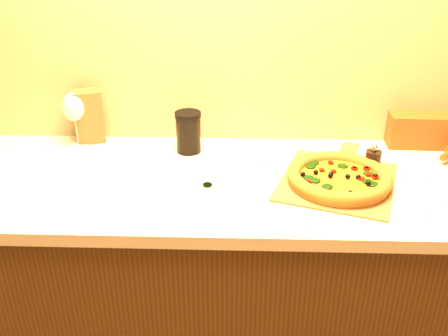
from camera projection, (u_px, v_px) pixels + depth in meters
cabinet at (226, 292)px, 1.82m from camera, size 2.80×0.65×0.86m
countertop at (226, 183)px, 1.62m from camera, size 2.84×0.68×0.04m
pizza_peel at (338, 180)px, 1.59m from camera, size 0.44×0.55×0.01m
pizza at (339, 178)px, 1.55m from camera, size 0.32×0.32×0.05m
bottle_cap at (207, 185)px, 1.56m from camera, size 0.03×0.03×0.01m
pepper_grinder at (373, 160)px, 1.64m from camera, size 0.05×0.05×0.10m
bread_bag at (448, 129)px, 1.83m from camera, size 0.44×0.16×0.12m
wine_glass at (74, 109)px, 1.79m from camera, size 0.08×0.08×0.20m
paper_bag at (89, 116)px, 1.84m from camera, size 0.12×0.11×0.20m
dark_jar at (188, 132)px, 1.76m from camera, size 0.09×0.09×0.15m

